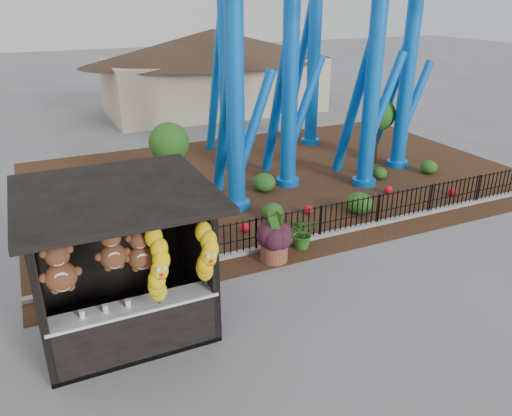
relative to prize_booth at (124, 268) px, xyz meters
name	(u,v)px	position (x,y,z in m)	size (l,w,h in m)	color
ground	(282,320)	(3.00, -0.89, -1.55)	(120.00, 120.00, 0.00)	slate
mulch_bed	(277,178)	(7.00, 7.11, -1.54)	(18.00, 12.00, 0.02)	#331E11
curb	(355,228)	(7.00, 2.11, -1.49)	(18.00, 0.18, 0.12)	gray
prize_booth	(124,268)	(0.00, 0.00, 0.00)	(3.50, 3.40, 3.12)	black
picket_fence	(381,209)	(7.90, 2.11, -1.05)	(12.20, 0.06, 1.00)	black
terracotta_planter	(274,250)	(4.02, 1.51, -1.24)	(0.72, 0.72, 0.61)	brown
planter_foliage	(274,228)	(4.02, 1.51, -0.62)	(0.70, 0.70, 0.64)	black
potted_plant	(303,233)	(5.05, 1.81, -1.10)	(0.81, 0.70, 0.90)	#275318
landscaping	(334,190)	(7.80, 4.49, -1.24)	(8.95, 3.78, 0.67)	#225017
pavilion	(213,57)	(9.00, 19.11, 1.52)	(15.00, 15.00, 4.80)	#BFAD8C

